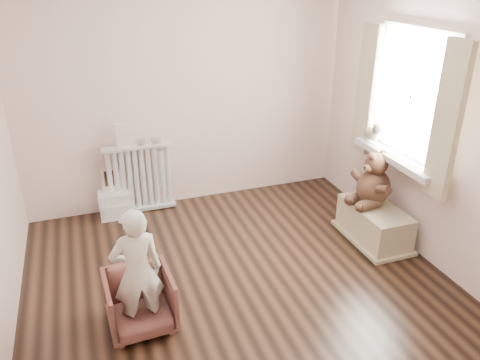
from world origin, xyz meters
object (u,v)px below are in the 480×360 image
object	(u,v)px
toy_vanity	(114,193)
armchair	(140,301)
child	(137,272)
teddy_bear	(375,175)
toy_bench	(374,222)
plush_cat	(372,132)
radiator	(140,179)

from	to	relation	value
toy_vanity	armchair	distance (m)	1.84
child	teddy_bear	bearing A→B (deg)	-167.90
toy_vanity	child	size ratio (longest dim) A/B	0.52
armchair	toy_bench	bearing A→B (deg)	8.96
toy_vanity	teddy_bear	size ratio (longest dim) A/B	0.98
child	plush_cat	xyz separation A→B (m)	(2.54, 0.94, 0.47)
child	teddy_bear	size ratio (longest dim) A/B	1.87
plush_cat	armchair	bearing A→B (deg)	-177.29
toy_vanity	radiator	bearing A→B (deg)	5.80
plush_cat	child	bearing A→B (deg)	-176.29
teddy_bear	plush_cat	world-z (taller)	plush_cat
radiator	toy_bench	distance (m)	2.53
radiator	toy_vanity	size ratio (longest dim) A/B	1.47
toy_bench	teddy_bear	xyz separation A→B (m)	(0.00, 0.09, 0.47)
toy_vanity	toy_bench	size ratio (longest dim) A/B	0.70
radiator	teddy_bear	bearing A→B (deg)	-31.49
armchair	plush_cat	size ratio (longest dim) A/B	1.98
radiator	toy_bench	size ratio (longest dim) A/B	1.02
toy_vanity	plush_cat	world-z (taller)	plush_cat
armchair	plush_cat	world-z (taller)	plush_cat
child	toy_bench	size ratio (longest dim) A/B	1.33
toy_vanity	teddy_bear	bearing A→B (deg)	-27.70
armchair	toy_bench	distance (m)	2.45
child	toy_bench	distance (m)	2.48
armchair	teddy_bear	bearing A→B (deg)	10.98
toy_bench	teddy_bear	size ratio (longest dim) A/B	1.41
armchair	toy_vanity	bearing A→B (deg)	87.69
teddy_bear	radiator	bearing A→B (deg)	140.16
radiator	toy_vanity	distance (m)	0.32
toy_vanity	child	distance (m)	1.91
child	armchair	bearing A→B (deg)	-92.58
plush_cat	toy_vanity	bearing A→B (deg)	142.82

